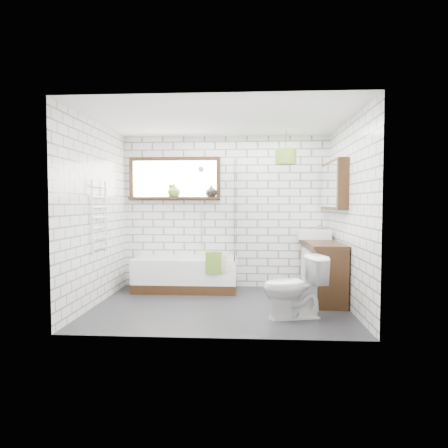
# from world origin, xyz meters

# --- Properties ---
(floor) EXTENTS (3.40, 2.60, 0.01)m
(floor) POSITION_xyz_m (0.00, 0.00, -0.01)
(floor) COLOR black
(floor) RESTS_ON ground
(ceiling) EXTENTS (3.40, 2.60, 0.01)m
(ceiling) POSITION_xyz_m (0.00, 0.00, 2.50)
(ceiling) COLOR white
(ceiling) RESTS_ON ground
(wall_back) EXTENTS (3.40, 0.01, 2.50)m
(wall_back) POSITION_xyz_m (0.00, 1.30, 1.25)
(wall_back) COLOR white
(wall_back) RESTS_ON ground
(wall_front) EXTENTS (3.40, 0.01, 2.50)m
(wall_front) POSITION_xyz_m (0.00, -1.30, 1.25)
(wall_front) COLOR white
(wall_front) RESTS_ON ground
(wall_left) EXTENTS (0.01, 2.60, 2.50)m
(wall_left) POSITION_xyz_m (-1.70, 0.00, 1.25)
(wall_left) COLOR white
(wall_left) RESTS_ON ground
(wall_right) EXTENTS (0.01, 2.60, 2.50)m
(wall_right) POSITION_xyz_m (1.70, 0.00, 1.25)
(wall_right) COLOR white
(wall_right) RESTS_ON ground
(window) EXTENTS (1.52, 0.16, 0.68)m
(window) POSITION_xyz_m (-0.85, 1.26, 1.80)
(window) COLOR black
(window) RESTS_ON wall_back
(towel_radiator) EXTENTS (0.06, 0.52, 1.00)m
(towel_radiator) POSITION_xyz_m (-1.66, 0.00, 1.20)
(towel_radiator) COLOR white
(towel_radiator) RESTS_ON wall_left
(mirror_cabinet) EXTENTS (0.16, 1.20, 0.70)m
(mirror_cabinet) POSITION_xyz_m (1.62, 0.60, 1.65)
(mirror_cabinet) COLOR black
(mirror_cabinet) RESTS_ON wall_right
(shower_riser) EXTENTS (0.02, 0.02, 1.30)m
(shower_riser) POSITION_xyz_m (-0.40, 1.26, 1.35)
(shower_riser) COLOR silver
(shower_riser) RESTS_ON wall_back
(bathtub) EXTENTS (1.62, 0.71, 0.52)m
(bathtub) POSITION_xyz_m (-0.62, 0.94, 0.26)
(bathtub) COLOR white
(bathtub) RESTS_ON floor
(shower_screen) EXTENTS (0.02, 0.72, 1.50)m
(shower_screen) POSITION_xyz_m (0.17, 0.94, 1.27)
(shower_screen) COLOR white
(shower_screen) RESTS_ON bathtub
(towel_green) EXTENTS (0.24, 0.07, 0.33)m
(towel_green) POSITION_xyz_m (-0.14, 0.59, 0.50)
(towel_green) COLOR #598026
(towel_green) RESTS_ON bathtub
(towel_beige) EXTENTS (0.19, 0.05, 0.25)m
(towel_beige) POSITION_xyz_m (-0.05, 0.59, 0.50)
(towel_beige) COLOR tan
(towel_beige) RESTS_ON bathtub
(vanity) EXTENTS (0.47, 1.46, 0.83)m
(vanity) POSITION_xyz_m (1.46, 0.56, 0.42)
(vanity) COLOR black
(vanity) RESTS_ON floor
(basin) EXTENTS (0.49, 0.42, 0.14)m
(basin) POSITION_xyz_m (1.40, 1.01, 0.91)
(basin) COLOR white
(basin) RESTS_ON vanity
(tap) EXTENTS (0.03, 0.03, 0.15)m
(tap) POSITION_xyz_m (1.56, 1.01, 0.96)
(tap) COLOR silver
(tap) RESTS_ON vanity
(toilet) EXTENTS (0.59, 0.82, 0.76)m
(toilet) POSITION_xyz_m (0.93, -0.51, 0.38)
(toilet) COLOR white
(toilet) RESTS_ON floor
(vase_olive) EXTENTS (0.28, 0.28, 0.22)m
(vase_olive) POSITION_xyz_m (-0.85, 1.23, 1.59)
(vase_olive) COLOR olive
(vase_olive) RESTS_ON window
(vase_dark) EXTENTS (0.25, 0.25, 0.20)m
(vase_dark) POSITION_xyz_m (-0.24, 1.23, 1.58)
(vase_dark) COLOR black
(vase_dark) RESTS_ON window
(bottle) EXTENTS (0.07, 0.07, 0.20)m
(bottle) POSITION_xyz_m (-0.91, 1.23, 1.58)
(bottle) COLOR olive
(bottle) RESTS_ON window
(pendant) EXTENTS (0.32, 0.32, 0.23)m
(pendant) POSITION_xyz_m (0.94, 0.81, 2.10)
(pendant) COLOR #598026
(pendant) RESTS_ON ceiling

